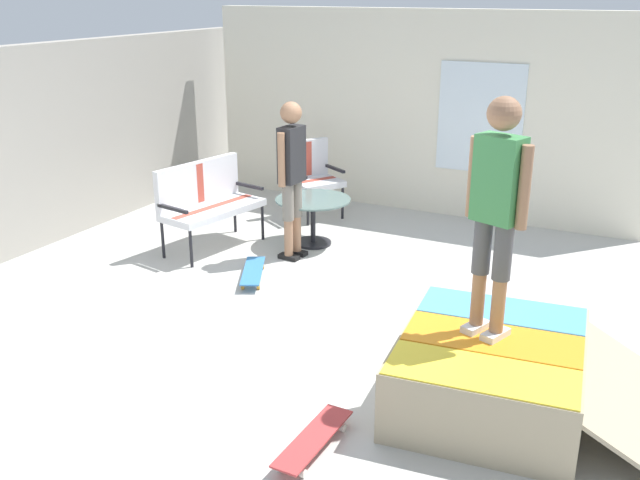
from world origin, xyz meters
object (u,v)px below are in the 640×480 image
at_px(patio_bench, 206,197).
at_px(skateboard_by_bench, 253,271).
at_px(person_watching, 292,168).
at_px(skateboard_spare, 313,439).
at_px(patio_chair_near_house, 312,171).
at_px(person_skater, 497,201).
at_px(patio_table, 313,212).
at_px(skate_ramp, 494,372).

relative_size(patio_bench, skateboard_by_bench, 1.66).
bearing_deg(patio_bench, person_watching, -82.37).
xyz_separation_m(person_watching, skateboard_by_bench, (-0.77, 0.07, -0.97)).
bearing_deg(skateboard_spare, patio_bench, 44.68).
distance_m(patio_bench, skateboard_spare, 4.22).
relative_size(patio_chair_near_house, person_watching, 0.57).
bearing_deg(person_skater, person_watching, 53.65).
bearing_deg(patio_table, skateboard_spare, -152.76).
bearing_deg(person_skater, patio_chair_near_house, 42.77).
height_order(skate_ramp, skateboard_spare, skate_ramp).
xyz_separation_m(patio_bench, patio_table, (0.64, -1.08, -0.21)).
bearing_deg(patio_bench, patio_table, -59.43).
distance_m(person_watching, skateboard_by_bench, 1.23).
bearing_deg(patio_chair_near_house, patio_table, -151.93).
distance_m(patio_chair_near_house, skateboard_spare, 5.24).
relative_size(skateboard_by_bench, skateboard_spare, 1.00).
xyz_separation_m(patio_table, skateboard_by_bench, (-1.26, 0.07, -0.32)).
relative_size(patio_chair_near_house, skateboard_spare, 1.27).
bearing_deg(skateboard_by_bench, patio_chair_near_house, 11.66).
bearing_deg(skate_ramp, skateboard_spare, 139.54).
distance_m(patio_bench, person_skater, 4.31).
xyz_separation_m(patio_bench, person_watching, (0.14, -1.07, 0.44)).
distance_m(patio_table, person_skater, 3.84).
height_order(person_watching, person_skater, person_skater).
distance_m(skate_ramp, skateboard_spare, 1.45).
bearing_deg(patio_chair_near_house, skateboard_by_bench, -168.34).
bearing_deg(person_skater, skate_ramp, -111.84).
bearing_deg(skateboard_by_bench, patio_bench, 58.38).
height_order(patio_chair_near_house, person_skater, person_skater).
xyz_separation_m(patio_table, person_skater, (-2.48, -2.70, 1.15)).
bearing_deg(patio_chair_near_house, patio_bench, 161.92).
xyz_separation_m(person_watching, person_skater, (-1.99, -2.70, 0.50)).
xyz_separation_m(skate_ramp, skateboard_spare, (-1.09, 0.93, -0.19)).
height_order(skate_ramp, person_watching, person_watching).
bearing_deg(skate_ramp, person_watching, 54.08).
height_order(patio_bench, person_skater, person_skater).
xyz_separation_m(skate_ramp, person_watching, (2.03, 2.80, 0.78)).
xyz_separation_m(patio_bench, skateboard_by_bench, (-0.62, -1.01, -0.53)).
height_order(patio_table, person_skater, person_skater).
bearing_deg(skateboard_spare, patio_chair_near_house, 27.43).
bearing_deg(patio_bench, skateboard_spare, -135.32).
height_order(patio_chair_near_house, patio_table, patio_chair_near_house).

